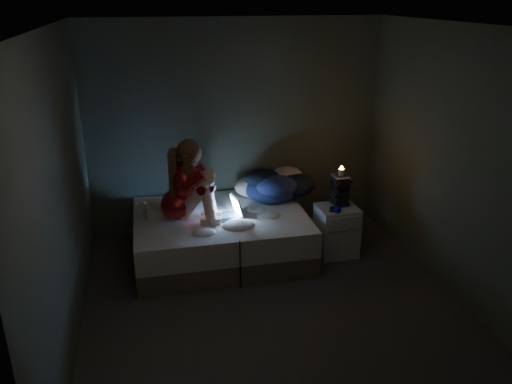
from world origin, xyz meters
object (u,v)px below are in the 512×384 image
object	(u,v)px
bed	(221,235)
candle	(341,170)
woman	(176,181)
nightstand	(336,231)
laptop	(224,208)
phone	(332,209)

from	to	relation	value
bed	candle	size ratio (longest dim) A/B	23.85
bed	woman	xyz separation A→B (m)	(-0.47, -0.07, 0.72)
nightstand	candle	xyz separation A→B (m)	(0.05, 0.08, 0.70)
laptop	candle	size ratio (longest dim) A/B	4.35
bed	phone	distance (m)	1.30
phone	nightstand	bearing A→B (deg)	56.78
woman	nightstand	world-z (taller)	woman
bed	nightstand	bearing A→B (deg)	-10.16
woman	nightstand	size ratio (longest dim) A/B	1.57
nightstand	candle	size ratio (longest dim) A/B	7.34
bed	nightstand	distance (m)	1.33
nightstand	woman	bearing A→B (deg)	172.73
bed	nightstand	xyz separation A→B (m)	(1.31, -0.23, 0.03)
laptop	phone	size ratio (longest dim) A/B	2.49
woman	candle	world-z (taller)	woman
bed	laptop	bearing A→B (deg)	-74.05
woman	candle	distance (m)	1.83
nightstand	phone	xyz separation A→B (m)	(-0.08, -0.05, 0.30)
woman	laptop	size ratio (longest dim) A/B	2.64
bed	phone	xyz separation A→B (m)	(1.22, -0.29, 0.33)
woman	phone	xyz separation A→B (m)	(1.69, -0.21, -0.39)
bed	laptop	xyz separation A→B (m)	(0.03, -0.11, 0.39)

